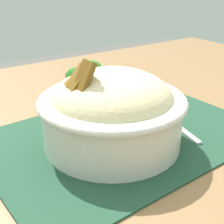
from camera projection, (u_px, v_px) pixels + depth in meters
table at (103, 169)px, 0.52m from camera, size 1.35×0.89×0.70m
placemat at (123, 135)px, 0.50m from camera, size 0.42×0.30×0.00m
bowl at (111, 109)px, 0.45m from camera, size 0.22×0.22×0.13m
fork at (173, 123)px, 0.53m from camera, size 0.04×0.13×0.00m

